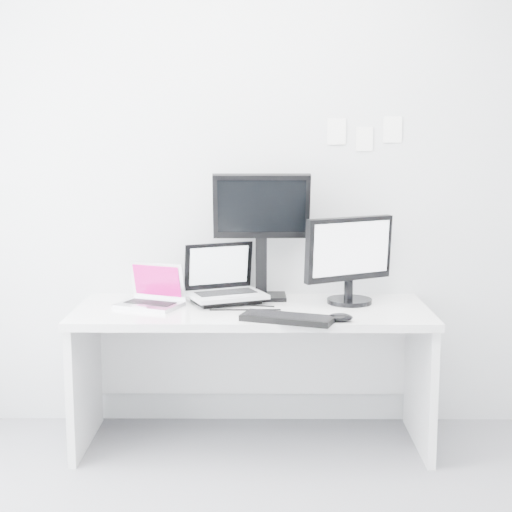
{
  "coord_description": "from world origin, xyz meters",
  "views": [
    {
      "loc": [
        0.05,
        -2.52,
        1.59
      ],
      "look_at": [
        0.02,
        1.23,
        1.0
      ],
      "focal_mm": 53.08,
      "sensor_mm": 36.0,
      "label": 1
    }
  ],
  "objects": [
    {
      "name": "wall_note_1",
      "position": [
        0.6,
        1.59,
        1.58
      ],
      "size": [
        0.09,
        0.0,
        0.13
      ],
      "primitive_type": "cube",
      "color": "white",
      "rests_on": "back_wall"
    },
    {
      "name": "macbook",
      "position": [
        -0.53,
        1.26,
        0.85
      ],
      "size": [
        0.38,
        0.34,
        0.23
      ],
      "primitive_type": "cube",
      "rotation": [
        0.0,
        0.0,
        -0.39
      ],
      "color": "#B7B7BC",
      "rests_on": "desk"
    },
    {
      "name": "dell_laptop",
      "position": [
        -0.13,
        1.36,
        0.89
      ],
      "size": [
        0.46,
        0.42,
        0.32
      ],
      "primitive_type": "cube",
      "rotation": [
        0.0,
        0.0,
        0.4
      ],
      "color": "silver",
      "rests_on": "desk"
    },
    {
      "name": "mouse",
      "position": [
        0.42,
        0.96,
        0.75
      ],
      "size": [
        0.13,
        0.09,
        0.04
      ],
      "primitive_type": "ellipsoid",
      "rotation": [
        0.0,
        0.0,
        -0.1
      ],
      "color": "black",
      "rests_on": "desk"
    },
    {
      "name": "speaker",
      "position": [
        -0.23,
        1.52,
        0.82
      ],
      "size": [
        0.11,
        0.11,
        0.18
      ],
      "primitive_type": "cube",
      "rotation": [
        0.0,
        0.0,
        -0.24
      ],
      "color": "black",
      "rests_on": "desk"
    },
    {
      "name": "back_wall",
      "position": [
        0.0,
        1.6,
        1.35
      ],
      "size": [
        3.6,
        0.0,
        3.6
      ],
      "primitive_type": "plane",
      "rotation": [
        1.57,
        0.0,
        0.0
      ],
      "color": "#B9BCBE",
      "rests_on": "ground"
    },
    {
      "name": "rear_monitor",
      "position": [
        0.05,
        1.47,
        1.08
      ],
      "size": [
        0.51,
        0.19,
        0.69
      ],
      "primitive_type": "cube",
      "rotation": [
        0.0,
        0.0,
        0.02
      ],
      "color": "black",
      "rests_on": "desk"
    },
    {
      "name": "wall_note_0",
      "position": [
        0.45,
        1.59,
        1.62
      ],
      "size": [
        0.1,
        0.0,
        0.14
      ],
      "primitive_type": "cube",
      "color": "white",
      "rests_on": "back_wall"
    },
    {
      "name": "wall_note_2",
      "position": [
        0.75,
        1.59,
        1.63
      ],
      "size": [
        0.1,
        0.0,
        0.14
      ],
      "primitive_type": "cube",
      "color": "white",
      "rests_on": "back_wall"
    },
    {
      "name": "samsung_monitor",
      "position": [
        0.51,
        1.36,
        0.96
      ],
      "size": [
        0.56,
        0.45,
        0.47
      ],
      "primitive_type": "cube",
      "rotation": [
        0.0,
        0.0,
        0.5
      ],
      "color": "black",
      "rests_on": "desk"
    },
    {
      "name": "keyboard",
      "position": [
        0.17,
        0.96,
        0.74
      ],
      "size": [
        0.46,
        0.29,
        0.03
      ],
      "primitive_type": "cube",
      "rotation": [
        0.0,
        0.0,
        -0.34
      ],
      "color": "black",
      "rests_on": "desk"
    },
    {
      "name": "desk",
      "position": [
        0.0,
        1.25,
        0.36
      ],
      "size": [
        1.8,
        0.7,
        0.73
      ],
      "primitive_type": "cube",
      "color": "silver",
      "rests_on": "ground"
    }
  ]
}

